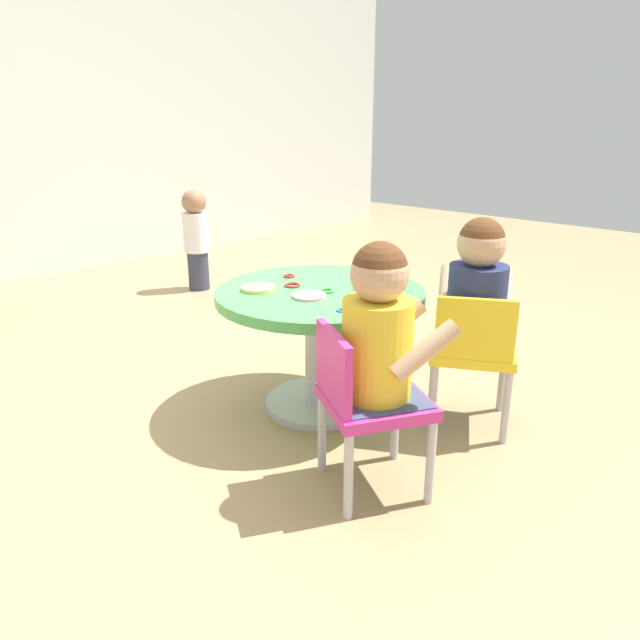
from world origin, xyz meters
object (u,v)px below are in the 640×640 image
(craft_table, at_px, (320,322))
(seated_child_left, at_px, (379,329))
(child_chair_left, at_px, (365,400))
(craft_scissors, at_px, (348,308))
(seated_child_right, at_px, (477,289))
(child_chair_right, at_px, (472,351))
(rolling_pin, at_px, (376,278))
(toddler_standing, at_px, (196,237))

(craft_table, relative_size, seated_child_left, 1.57)
(child_chair_left, distance_m, craft_scissors, 0.37)
(seated_child_right, height_order, craft_scissors, seated_child_right)
(child_chair_right, distance_m, seated_child_right, 0.23)
(child_chair_right, height_order, rolling_pin, rolling_pin)
(child_chair_left, bearing_deg, seated_child_left, -29.89)
(seated_child_right, relative_size, rolling_pin, 2.21)
(craft_table, relative_size, child_chair_right, 1.49)
(craft_table, relative_size, child_chair_left, 1.49)
(craft_table, distance_m, rolling_pin, 0.28)
(child_chair_right, height_order, craft_scissors, child_chair_right)
(seated_child_right, bearing_deg, rolling_pin, 103.27)
(toddler_standing, bearing_deg, seated_child_right, -100.16)
(seated_child_right, bearing_deg, child_chair_right, -150.07)
(child_chair_right, height_order, seated_child_right, seated_child_right)
(craft_table, xyz_separation_m, seated_child_left, (-0.28, -0.51, 0.17))
(child_chair_left, height_order, toddler_standing, toddler_standing)
(craft_table, relative_size, rolling_pin, 3.48)
(toddler_standing, bearing_deg, craft_scissors, -111.87)
(child_chair_right, distance_m, craft_scissors, 0.50)
(craft_table, xyz_separation_m, child_chair_left, (-0.32, -0.49, -0.05))
(craft_table, bearing_deg, seated_child_right, -59.56)
(craft_table, xyz_separation_m, seated_child_right, (0.29, -0.50, 0.17))
(child_chair_left, bearing_deg, seated_child_right, -1.36)
(craft_scissors, bearing_deg, seated_child_left, -122.90)
(child_chair_right, xyz_separation_m, craft_scissors, (-0.37, 0.28, 0.19))
(rolling_pin, distance_m, craft_scissors, 0.34)
(craft_table, relative_size, craft_scissors, 5.65)
(seated_child_left, relative_size, toddler_standing, 0.76)
(toddler_standing, relative_size, rolling_pin, 2.92)
(child_chair_left, xyz_separation_m, child_chair_right, (0.58, -0.03, 0.00))
(child_chair_left, height_order, child_chair_right, same)
(seated_child_left, distance_m, toddler_standing, 2.52)
(child_chair_right, relative_size, toddler_standing, 0.80)
(seated_child_right, bearing_deg, toddler_standing, 79.84)
(seated_child_left, relative_size, craft_scissors, 3.60)
(seated_child_right, xyz_separation_m, rolling_pin, (-0.09, 0.39, -0.01))
(rolling_pin, bearing_deg, craft_scissors, -158.14)
(child_chair_right, xyz_separation_m, seated_child_right, (0.03, 0.02, 0.23))
(toddler_standing, height_order, craft_scissors, toddler_standing)
(craft_table, bearing_deg, seated_child_left, -119.38)
(child_chair_left, distance_m, rolling_pin, 0.68)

